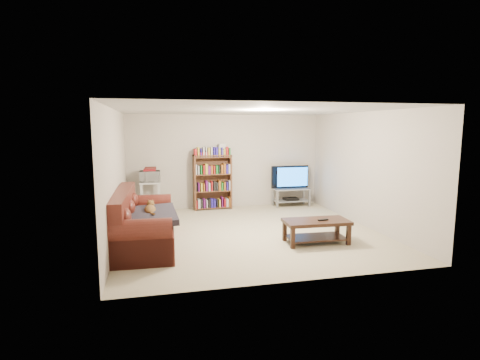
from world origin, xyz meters
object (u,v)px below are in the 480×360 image
object	(u,v)px
sofa	(139,227)
coffee_table	(316,227)
tv_stand	(291,194)
bookshelf	(212,181)

from	to	relation	value
sofa	coffee_table	bearing A→B (deg)	-7.91
sofa	tv_stand	bearing A→B (deg)	36.29
sofa	tv_stand	xyz separation A→B (m)	(3.81, 2.59, -0.02)
sofa	bookshelf	xyz separation A→B (m)	(1.72, 2.71, 0.37)
sofa	coffee_table	xyz separation A→B (m)	(3.11, -0.55, -0.05)
coffee_table	tv_stand	world-z (taller)	tv_stand
tv_stand	bookshelf	size ratio (longest dim) A/B	0.69
sofa	tv_stand	world-z (taller)	sofa
coffee_table	tv_stand	bearing A→B (deg)	79.68
tv_stand	bookshelf	distance (m)	2.13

